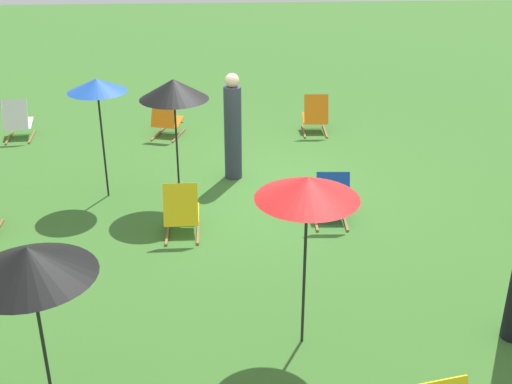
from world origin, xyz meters
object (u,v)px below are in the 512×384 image
umbrella_1 (97,86)px  deckchair_6 (182,212)px  deckchair_9 (18,121)px  umbrella_0 (174,89)px  umbrella_3 (29,262)px  deckchair_3 (331,200)px  deckchair_7 (315,116)px  deckchair_0 (167,119)px  person_0 (233,129)px  umbrella_2 (307,188)px

umbrella_1 → deckchair_6: bearing=131.9°
deckchair_9 → umbrella_0: (-3.32, 3.03, 1.45)m
deckchair_9 → umbrella_3: umbrella_3 is taller
deckchair_3 → deckchair_7: bearing=-91.6°
deckchair_0 → deckchair_6: 4.18m
deckchair_6 → deckchair_9: size_ratio=1.00×
deckchair_7 → umbrella_3: umbrella_3 is taller
umbrella_1 → person_0: 2.35m
deckchair_9 → umbrella_3: (-2.34, 7.66, 1.30)m
deckchair_7 → umbrella_2: bearing=83.3°
umbrella_2 → deckchair_9: bearing=-54.4°
deckchair_6 → umbrella_2: (-1.41, 2.52, 1.48)m
deckchair_9 → umbrella_1: bearing=122.6°
deckchair_3 → deckchair_7: (-0.34, -3.91, 0.00)m
deckchair_0 → deckchair_9: size_ratio=1.04×
deckchair_3 → deckchair_9: bearing=-31.8°
deckchair_6 → person_0: (-0.80, -2.03, 0.51)m
person_0 → deckchair_7: bearing=-91.5°
deckchair_7 → umbrella_3: 8.53m
deckchair_9 → deckchair_7: bearing=174.8°
umbrella_2 → deckchair_3: bearing=-105.8°
deckchair_9 → person_0: bearing=147.8°
umbrella_1 → umbrella_3: 4.86m
umbrella_1 → umbrella_2: size_ratio=0.98×
deckchair_7 → umbrella_0: (2.63, 3.00, 1.45)m
deckchair_0 → deckchair_7: same height
deckchair_6 → deckchair_3: bearing=-173.3°
umbrella_3 → umbrella_1: bearing=-87.7°
deckchair_7 → deckchair_9: 5.94m
deckchair_9 → person_0: 4.76m
deckchair_0 → deckchair_7: (-3.00, -0.02, 0.00)m
deckchair_6 → umbrella_0: bearing=-85.5°
deckchair_7 → person_0: 2.80m
umbrella_1 → umbrella_2: (-2.67, 3.92, 0.02)m
deckchair_7 → umbrella_1: (3.79, 2.77, 1.46)m
deckchair_0 → person_0: person_0 is taller
deckchair_6 → umbrella_1: 2.39m
deckchair_3 → deckchair_9: 6.85m
deckchair_6 → umbrella_1: size_ratio=0.43×
deckchair_3 → person_0: size_ratio=0.46×
deckchair_9 → deckchair_3: bearing=140.0°
deckchair_7 → deckchair_6: bearing=61.6°
deckchair_0 → deckchair_3: size_ratio=1.04×
deckchair_0 → umbrella_2: 7.08m
umbrella_0 → umbrella_1: umbrella_0 is taller
umbrella_3 → person_0: (-1.87, -5.48, -0.79)m
deckchair_7 → umbrella_0: umbrella_0 is taller
umbrella_0 → umbrella_2: (-1.50, 3.69, 0.03)m
deckchair_6 → umbrella_0: umbrella_0 is taller
deckchair_0 → deckchair_3: bearing=140.8°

